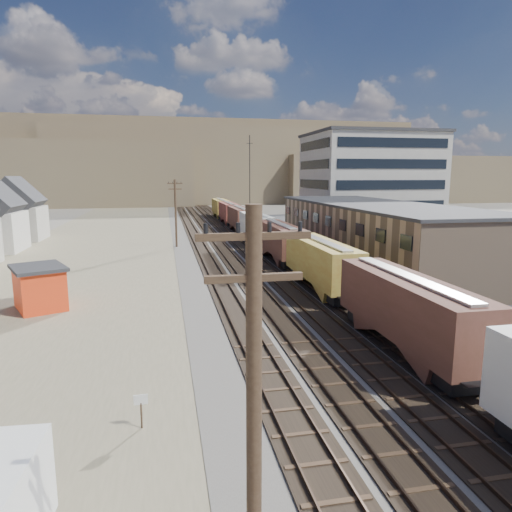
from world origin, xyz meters
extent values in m
plane|color=#6B6356|center=(0.00, 0.00, 0.00)|extent=(300.00, 300.00, 0.00)
cube|color=#4C4742|center=(0.00, 50.00, 0.03)|extent=(18.00, 200.00, 0.06)
cube|color=#6F664C|center=(-20.00, 40.00, 0.01)|extent=(24.00, 180.00, 0.03)
cube|color=#232326|center=(22.00, 35.00, 0.02)|extent=(26.00, 120.00, 0.04)
cube|color=black|center=(-5.00, 50.00, 0.10)|extent=(2.60, 200.00, 0.08)
cube|color=#38281E|center=(-5.72, 50.00, 0.22)|extent=(0.08, 200.00, 0.16)
cube|color=#38281E|center=(-4.28, 50.00, 0.22)|extent=(0.08, 200.00, 0.16)
cube|color=black|center=(-2.00, 50.00, 0.10)|extent=(2.60, 200.00, 0.08)
cube|color=#38281E|center=(-2.72, 50.00, 0.22)|extent=(0.08, 200.00, 0.16)
cube|color=#38281E|center=(-1.28, 50.00, 0.22)|extent=(0.08, 200.00, 0.16)
cube|color=black|center=(1.00, 50.00, 0.10)|extent=(2.60, 200.00, 0.08)
cube|color=#38281E|center=(0.28, 50.00, 0.22)|extent=(0.08, 200.00, 0.16)
cube|color=#38281E|center=(1.72, 50.00, 0.22)|extent=(0.08, 200.00, 0.16)
cube|color=black|center=(3.80, 50.00, 0.10)|extent=(2.60, 200.00, 0.08)
cube|color=#38281E|center=(3.08, 50.00, 0.22)|extent=(0.08, 200.00, 0.16)
cube|color=#38281E|center=(4.52, 50.00, 0.22)|extent=(0.08, 200.00, 0.16)
cube|color=black|center=(3.80, -7.62, 0.75)|extent=(2.20, 2.20, 0.90)
cube|color=black|center=(3.80, 2.53, 0.75)|extent=(2.20, 2.20, 0.90)
cube|color=#4F2D21|center=(3.80, -2.54, 2.90)|extent=(3.00, 13.34, 3.40)
cube|color=#B7B7B2|center=(3.80, -2.54, 4.68)|extent=(0.90, 12.32, 0.16)
cube|color=black|center=(3.80, 7.58, 0.75)|extent=(2.20, 2.20, 0.90)
cube|color=black|center=(3.80, 17.73, 0.75)|extent=(2.20, 2.20, 0.90)
cube|color=#A5782B|center=(3.80, 12.66, 2.90)|extent=(3.00, 13.34, 3.40)
cube|color=#B7B7B2|center=(3.80, 12.66, 4.68)|extent=(0.90, 12.32, 0.16)
cube|color=black|center=(3.80, 22.78, 0.75)|extent=(2.20, 2.20, 0.90)
cube|color=black|center=(3.80, 32.93, 0.75)|extent=(2.20, 2.20, 0.90)
cube|color=#4F2D21|center=(3.80, 27.86, 2.90)|extent=(3.00, 13.34, 3.40)
cube|color=#B7B7B2|center=(3.80, 27.86, 4.68)|extent=(0.90, 12.32, 0.16)
cube|color=black|center=(3.80, 37.98, 0.75)|extent=(2.20, 2.20, 0.90)
cube|color=black|center=(3.80, 48.13, 0.75)|extent=(2.20, 2.20, 0.90)
cube|color=silver|center=(3.80, 43.06, 2.90)|extent=(3.00, 13.34, 3.40)
cube|color=#B7B7B2|center=(3.80, 43.06, 4.68)|extent=(0.90, 12.33, 0.16)
cube|color=black|center=(3.80, 53.18, 0.75)|extent=(2.20, 2.20, 0.90)
cube|color=black|center=(3.80, 63.33, 0.75)|extent=(2.20, 2.20, 0.90)
cube|color=#4F2D21|center=(3.80, 58.26, 2.90)|extent=(3.00, 13.34, 3.40)
cube|color=#B7B7B2|center=(3.80, 58.26, 4.68)|extent=(0.90, 12.32, 0.16)
cube|color=black|center=(3.80, 68.38, 0.75)|extent=(2.20, 2.20, 0.90)
cube|color=black|center=(3.80, 78.53, 0.75)|extent=(2.20, 2.20, 0.90)
cube|color=brown|center=(3.80, 73.46, 2.90)|extent=(3.00, 13.34, 3.40)
cube|color=#B7B7B2|center=(3.80, 73.46, 4.68)|extent=(0.90, 12.32, 0.16)
cube|color=black|center=(3.80, 83.58, 0.75)|extent=(2.20, 2.20, 0.90)
cube|color=black|center=(3.80, 93.73, 0.75)|extent=(2.20, 2.20, 0.90)
cube|color=#A5782B|center=(3.80, 88.66, 2.90)|extent=(3.00, 13.34, 3.40)
cube|color=#B7B7B2|center=(3.80, 88.66, 4.68)|extent=(0.90, 12.32, 0.16)
cube|color=#9F8164|center=(15.00, 25.00, 3.50)|extent=(12.00, 40.00, 7.00)
cube|color=#2D2D30|center=(15.00, 25.00, 7.10)|extent=(12.40, 40.40, 0.30)
cube|color=black|center=(8.95, 25.00, 2.20)|extent=(0.12, 36.00, 1.20)
cube|color=black|center=(8.95, 25.00, 5.20)|extent=(0.12, 36.00, 1.20)
cube|color=#9E998E|center=(28.00, 55.00, 9.00)|extent=(22.00, 18.00, 18.00)
cube|color=#2D2D30|center=(28.00, 55.00, 18.20)|extent=(22.60, 18.60, 0.50)
cube|color=black|center=(16.95, 55.00, 9.00)|extent=(0.12, 16.00, 16.00)
cube|color=black|center=(28.00, 45.95, 9.00)|extent=(20.00, 0.12, 16.00)
cylinder|color=#382619|center=(-8.50, -18.00, 5.00)|extent=(0.32, 0.32, 10.00)
cube|color=#382619|center=(-8.50, -18.00, 9.40)|extent=(2.20, 0.14, 0.14)
cube|color=#382619|center=(-8.50, -18.00, 8.60)|extent=(1.90, 0.14, 0.14)
cylinder|color=black|center=(-7.90, -18.00, 9.55)|extent=(0.08, 0.08, 0.22)
cylinder|color=#382619|center=(-8.50, 42.00, 5.00)|extent=(0.32, 0.32, 10.00)
cube|color=#382619|center=(-8.50, 42.00, 9.40)|extent=(2.20, 0.14, 0.14)
cube|color=#382619|center=(-8.50, 42.00, 8.60)|extent=(1.90, 0.14, 0.14)
cylinder|color=black|center=(-7.90, 42.00, 9.55)|extent=(0.08, 0.08, 0.22)
cylinder|color=black|center=(6.00, 60.00, 9.00)|extent=(0.16, 0.16, 18.00)
cube|color=black|center=(6.00, 60.00, 16.50)|extent=(1.20, 0.08, 0.08)
cube|color=#9E998E|center=(-34.00, 55.00, 2.75)|extent=(8.00, 8.00, 5.50)
cube|color=#2D2D30|center=(-34.00, 55.00, 6.40)|extent=(8.15, 8.16, 8.15)
cube|color=brown|center=(-60.00, 150.00, 11.00)|extent=(120.00, 40.00, 22.00)
cube|color=brown|center=(20.00, 160.00, 14.00)|extent=(140.00, 45.00, 28.00)
cube|color=brown|center=(90.00, 150.00, 9.00)|extent=(110.00, 38.00, 18.00)
cube|color=brown|center=(-10.00, 180.00, 16.00)|extent=(200.00, 60.00, 32.00)
cube|color=#F13C16|center=(-20.09, 11.65, 1.63)|extent=(4.76, 5.30, 3.25)
cube|color=#2D2D30|center=(-20.09, 11.65, 3.36)|extent=(5.34, 5.87, 0.27)
cube|color=black|center=(-18.56, 12.35, 1.74)|extent=(0.55, 1.03, 1.08)
cylinder|color=#382619|center=(-11.37, -8.05, 0.58)|extent=(0.08, 0.08, 1.17)
cube|color=silver|center=(-11.37, -8.05, 1.31)|extent=(0.58, 0.07, 0.44)
imported|color=navy|center=(27.13, 44.00, 0.83)|extent=(6.15, 6.14, 1.65)
imported|color=silver|center=(32.00, 40.96, 0.68)|extent=(3.11, 4.33, 1.37)
camera|label=1|loc=(-10.13, -26.32, 10.52)|focal=32.00mm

